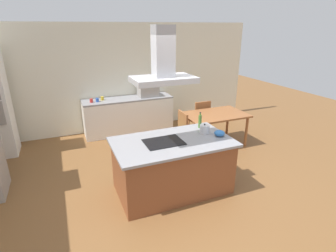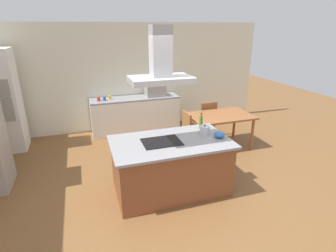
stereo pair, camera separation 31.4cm
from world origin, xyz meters
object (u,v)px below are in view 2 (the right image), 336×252
chair_at_left_end (182,130)px  coffee_mug_blue (104,99)px  olive_oil_bottle (201,122)px  range_hood (161,64)px  cooktop (162,142)px  coffee_mug_yellow (110,97)px  wall_oven_stack (1,102)px  coffee_mug_red (99,99)px  chair_facing_back_wall (207,116)px  countertop_microwave (155,91)px  tea_kettle (205,130)px  mixing_bowl (219,135)px  dining_table (220,119)px

chair_at_left_end → coffee_mug_blue: bearing=134.1°
olive_oil_bottle → range_hood: 1.41m
cooktop → coffee_mug_blue: coffee_mug_blue is taller
coffee_mug_yellow → wall_oven_stack: bearing=-173.0°
olive_oil_bottle → coffee_mug_red: bearing=122.5°
wall_oven_stack → chair_facing_back_wall: wall_oven_stack is taller
chair_facing_back_wall → countertop_microwave: bearing=139.9°
tea_kettle → coffee_mug_red: size_ratio=2.40×
cooktop → countertop_microwave: size_ratio=1.20×
coffee_mug_yellow → wall_oven_stack: wall_oven_stack is taller
cooktop → olive_oil_bottle: 0.92m
olive_oil_bottle → chair_at_left_end: size_ratio=0.32×
chair_facing_back_wall → chair_at_left_end: size_ratio=1.00×
range_hood → countertop_microwave: bearing=76.1°
olive_oil_bottle → countertop_microwave: (-0.13, 2.53, 0.02)m
tea_kettle → wall_oven_stack: 4.36m
mixing_bowl → wall_oven_stack: wall_oven_stack is taller
coffee_mug_blue → wall_oven_stack: (-2.15, -0.18, 0.16)m
dining_table → chair_at_left_end: bearing=180.0°
coffee_mug_blue → coffee_mug_yellow: (0.14, 0.10, 0.00)m
cooktop → chair_at_left_end: (0.86, 1.32, -0.40)m
coffee_mug_yellow → dining_table: size_ratio=0.06×
coffee_mug_red → coffee_mug_blue: 0.14m
olive_oil_bottle → chair_at_left_end: 1.09m
tea_kettle → countertop_microwave: bearing=91.6°
coffee_mug_yellow → chair_at_left_end: size_ratio=0.10×
coffee_mug_red → chair_facing_back_wall: bearing=-18.4°
tea_kettle → coffee_mug_yellow: (-1.25, 2.82, -0.03)m
cooktop → range_hood: range_hood is taller
tea_kettle → coffee_mug_blue: 3.05m
coffee_mug_red → coffee_mug_blue: bearing=1.1°
mixing_bowl → chair_at_left_end: mixing_bowl is taller
coffee_mug_red → chair_at_left_end: size_ratio=0.10×
coffee_mug_blue → olive_oil_bottle: bearing=-59.9°
coffee_mug_yellow → wall_oven_stack: 2.31m
mixing_bowl → coffee_mug_yellow: (-1.41, 3.04, -0.00)m
countertop_microwave → coffee_mug_blue: 1.31m
range_hood → chair_facing_back_wall: bearing=48.1°
wall_oven_stack → range_hood: size_ratio=2.44×
chair_facing_back_wall → range_hood: range_hood is taller
coffee_mug_red → coffee_mug_yellow: 0.30m
countertop_microwave → coffee_mug_yellow: 1.17m
countertop_microwave → coffee_mug_yellow: size_ratio=5.56×
countertop_microwave → range_hood: (-0.71, -2.88, 1.06)m
olive_oil_bottle → coffee_mug_red: olive_oil_bottle is taller
countertop_microwave → wall_oven_stack: 3.47m
countertop_microwave → dining_table: bearing=-55.7°
coffee_mug_yellow → wall_oven_stack: (-2.29, -0.28, 0.16)m
wall_oven_stack → olive_oil_bottle: bearing=-32.6°
coffee_mug_red → coffee_mug_yellow: same height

